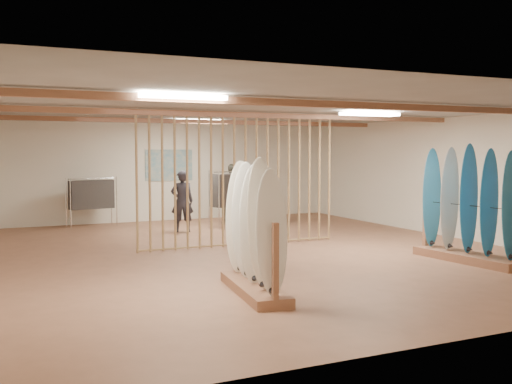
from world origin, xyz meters
name	(u,v)px	position (x,y,z in m)	size (l,w,h in m)	color
floor	(256,252)	(0.00, 0.00, 0.00)	(12.00, 12.00, 0.00)	#99654A
ceiling	(256,111)	(0.00, 0.00, 2.80)	(12.00, 12.00, 0.00)	#97958F
wall_back	(169,172)	(0.00, 6.00, 1.40)	(12.00, 12.00, 0.00)	white
wall_front	(490,209)	(0.00, -6.00, 1.40)	(12.00, 12.00, 0.00)	white
wall_right	(450,177)	(5.00, 0.00, 1.40)	(12.00, 12.00, 0.00)	white
ceiling_slats	(256,115)	(0.00, 0.00, 2.72)	(9.50, 6.12, 0.10)	#935F42
light_panels	(256,114)	(0.00, 0.00, 2.74)	(1.20, 0.35, 0.06)	white
bamboo_partition	(240,180)	(0.00, 0.80, 1.40)	(4.45, 0.05, 2.78)	#A57F50
poster	(169,165)	(0.00, 5.98, 1.60)	(1.40, 0.03, 0.90)	teal
rack_left	(254,249)	(-1.49, -3.16, 0.63)	(0.78, 2.01, 1.86)	#935F42
rack_right	(468,223)	(3.05, -2.59, 0.70)	(0.77, 2.20, 2.06)	#935F42
clothing_rack_a	(92,194)	(-2.31, 5.32, 0.86)	(1.22, 0.53, 1.33)	silver
clothing_rack_b	(235,190)	(1.14, 3.80, 0.99)	(1.36, 0.75, 1.52)	silver
shopper_a	(182,197)	(-0.44, 3.41, 0.87)	(0.63, 0.43, 1.74)	#26242C
shopper_b	(235,190)	(1.36, 4.29, 0.94)	(0.91, 0.71, 1.88)	#38342B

